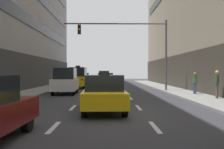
# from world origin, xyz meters

# --- Properties ---
(ground_plane) EXTENTS (120.00, 120.00, 0.00)m
(ground_plane) POSITION_xyz_m (0.00, 0.00, 0.00)
(ground_plane) COLOR #38383D
(lane_stripe_l1_s3) EXTENTS (0.16, 2.00, 0.01)m
(lane_stripe_l1_s3) POSITION_xyz_m (-1.63, -3.00, 0.00)
(lane_stripe_l1_s3) COLOR silver
(lane_stripe_l1_s3) RESTS_ON ground
(lane_stripe_l1_s4) EXTENTS (0.16, 2.00, 0.01)m
(lane_stripe_l1_s4) POSITION_xyz_m (-1.63, 2.00, 0.00)
(lane_stripe_l1_s4) COLOR silver
(lane_stripe_l1_s4) RESTS_ON ground
(lane_stripe_l1_s5) EXTENTS (0.16, 2.00, 0.01)m
(lane_stripe_l1_s5) POSITION_xyz_m (-1.63, 7.00, 0.00)
(lane_stripe_l1_s5) COLOR silver
(lane_stripe_l1_s5) RESTS_ON ground
(lane_stripe_l1_s6) EXTENTS (0.16, 2.00, 0.01)m
(lane_stripe_l1_s6) POSITION_xyz_m (-1.63, 12.00, 0.00)
(lane_stripe_l1_s6) COLOR silver
(lane_stripe_l1_s6) RESTS_ON ground
(lane_stripe_l1_s7) EXTENTS (0.16, 2.00, 0.01)m
(lane_stripe_l1_s7) POSITION_xyz_m (-1.63, 17.00, 0.00)
(lane_stripe_l1_s7) COLOR silver
(lane_stripe_l1_s7) RESTS_ON ground
(lane_stripe_l1_s8) EXTENTS (0.16, 2.00, 0.01)m
(lane_stripe_l1_s8) POSITION_xyz_m (-1.63, 22.00, 0.00)
(lane_stripe_l1_s8) COLOR silver
(lane_stripe_l1_s8) RESTS_ON ground
(lane_stripe_l1_s9) EXTENTS (0.16, 2.00, 0.01)m
(lane_stripe_l1_s9) POSITION_xyz_m (-1.63, 27.00, 0.00)
(lane_stripe_l1_s9) COLOR silver
(lane_stripe_l1_s9) RESTS_ON ground
(lane_stripe_l1_s10) EXTENTS (0.16, 2.00, 0.01)m
(lane_stripe_l1_s10) POSITION_xyz_m (-1.63, 32.00, 0.00)
(lane_stripe_l1_s10) COLOR silver
(lane_stripe_l1_s10) RESTS_ON ground
(lane_stripe_l2_s3) EXTENTS (0.16, 2.00, 0.01)m
(lane_stripe_l2_s3) POSITION_xyz_m (1.63, -3.00, 0.00)
(lane_stripe_l2_s3) COLOR silver
(lane_stripe_l2_s3) RESTS_ON ground
(lane_stripe_l2_s4) EXTENTS (0.16, 2.00, 0.01)m
(lane_stripe_l2_s4) POSITION_xyz_m (1.63, 2.00, 0.00)
(lane_stripe_l2_s4) COLOR silver
(lane_stripe_l2_s4) RESTS_ON ground
(lane_stripe_l2_s5) EXTENTS (0.16, 2.00, 0.01)m
(lane_stripe_l2_s5) POSITION_xyz_m (1.63, 7.00, 0.00)
(lane_stripe_l2_s5) COLOR silver
(lane_stripe_l2_s5) RESTS_ON ground
(lane_stripe_l2_s6) EXTENTS (0.16, 2.00, 0.01)m
(lane_stripe_l2_s6) POSITION_xyz_m (1.63, 12.00, 0.00)
(lane_stripe_l2_s6) COLOR silver
(lane_stripe_l2_s6) RESTS_ON ground
(lane_stripe_l2_s7) EXTENTS (0.16, 2.00, 0.01)m
(lane_stripe_l2_s7) POSITION_xyz_m (1.63, 17.00, 0.00)
(lane_stripe_l2_s7) COLOR silver
(lane_stripe_l2_s7) RESTS_ON ground
(lane_stripe_l2_s8) EXTENTS (0.16, 2.00, 0.01)m
(lane_stripe_l2_s8) POSITION_xyz_m (1.63, 22.00, 0.00)
(lane_stripe_l2_s8) COLOR silver
(lane_stripe_l2_s8) RESTS_ON ground
(lane_stripe_l2_s9) EXTENTS (0.16, 2.00, 0.01)m
(lane_stripe_l2_s9) POSITION_xyz_m (1.63, 27.00, 0.00)
(lane_stripe_l2_s9) COLOR silver
(lane_stripe_l2_s9) RESTS_ON ground
(lane_stripe_l2_s10) EXTENTS (0.16, 2.00, 0.01)m
(lane_stripe_l2_s10) POSITION_xyz_m (1.63, 32.00, 0.00)
(lane_stripe_l2_s10) COLOR silver
(lane_stripe_l2_s10) RESTS_ON ground
(taxi_driving_0) EXTENTS (2.05, 4.47, 1.82)m
(taxi_driving_0) POSITION_xyz_m (-0.12, 19.23, 0.81)
(taxi_driving_0) COLOR black
(taxi_driving_0) RESTS_ON ground
(car_driving_1) EXTENTS (1.89, 4.34, 2.08)m
(car_driving_1) POSITION_xyz_m (-3.30, 10.69, 1.04)
(car_driving_1) COLOR black
(car_driving_1) RESTS_ON ground
(car_driving_2) EXTENTS (1.94, 4.35, 1.61)m
(car_driving_2) POSITION_xyz_m (-3.37, 27.79, 0.79)
(car_driving_2) COLOR black
(car_driving_2) RESTS_ON ground
(taxi_driving_3) EXTENTS (2.00, 4.67, 2.44)m
(taxi_driving_3) POSITION_xyz_m (-3.16, 18.75, 1.12)
(taxi_driving_3) COLOR black
(taxi_driving_3) RESTS_ON ground
(taxi_driving_5) EXTENTS (1.97, 4.43, 1.82)m
(taxi_driving_5) POSITION_xyz_m (-0.06, 0.36, 0.81)
(taxi_driving_5) COLOR black
(taxi_driving_5) RESTS_ON ground
(traffic_signal_0) EXTENTS (9.18, 0.35, 6.27)m
(traffic_signal_0) POSITION_xyz_m (2.46, 13.23, 4.57)
(traffic_signal_0) COLOR #4C4C51
(traffic_signal_0) RESTS_ON sidewalk_right
(pedestrian_0) EXTENTS (0.35, 0.47, 1.72)m
(pedestrian_0) POSITION_xyz_m (6.85, 5.39, 1.14)
(pedestrian_0) COLOR brown
(pedestrian_0) RESTS_ON sidewalk_right
(pedestrian_1) EXTENTS (0.28, 0.52, 1.60)m
(pedestrian_1) POSITION_xyz_m (6.52, 8.83, 1.06)
(pedestrian_1) COLOR #383D59
(pedestrian_1) RESTS_ON sidewalk_right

